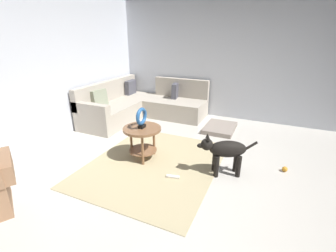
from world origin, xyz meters
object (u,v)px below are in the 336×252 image
object	(u,v)px
torus_sculpture	(142,117)
dog_toy_ball	(285,169)
side_table	(142,135)
sectional_couch	(141,106)
dog_bed_mat	(220,128)
dog_toy_rope	(173,177)
dog	(225,151)

from	to	relation	value
torus_sculpture	dog_toy_ball	world-z (taller)	torus_sculpture
torus_sculpture	dog_toy_ball	xyz separation A→B (m)	(0.52, -2.12, -0.67)
torus_sculpture	side_table	bearing A→B (deg)	90.00
sectional_couch	dog_toy_ball	bearing A→B (deg)	-111.20
torus_sculpture	dog_bed_mat	bearing A→B (deg)	-26.56
dog_toy_rope	dog_toy_ball	bearing A→B (deg)	-59.52
torus_sculpture	dog	xyz separation A→B (m)	(0.08, -1.29, -0.33)
dog	dog_toy_rope	world-z (taller)	dog
side_table	dog	size ratio (longest dim) A/B	0.76
sectional_couch	dog_bed_mat	distance (m)	1.95
dog	dog_toy_ball	xyz separation A→B (m)	(0.44, -0.83, -0.34)
side_table	dog	bearing A→B (deg)	-86.48
dog	sectional_couch	bearing A→B (deg)	29.85
sectional_couch	side_table	world-z (taller)	sectional_couch
dog_bed_mat	dog	xyz separation A→B (m)	(-1.66, -0.42, 0.33)
sectional_couch	dog_toy_ball	world-z (taller)	sectional_couch
sectional_couch	dog	size ratio (longest dim) A/B	2.84
dog_bed_mat	dog	distance (m)	1.75
side_table	sectional_couch	bearing A→B (deg)	31.20
dog_bed_mat	dog_toy_ball	world-z (taller)	dog_bed_mat
side_table	dog_bed_mat	bearing A→B (deg)	-26.56
side_table	dog_bed_mat	world-z (taller)	side_table
dog_toy_ball	dog	bearing A→B (deg)	118.11
side_table	torus_sculpture	size ratio (longest dim) A/B	1.84
dog_toy_ball	dog_toy_rope	bearing A→B (deg)	120.48
sectional_couch	side_table	size ratio (longest dim) A/B	3.75
sectional_couch	dog_toy_rope	size ratio (longest dim) A/B	12.14
dog_toy_rope	dog	bearing A→B (deg)	-56.49
side_table	dog_bed_mat	distance (m)	1.98
side_table	torus_sculpture	distance (m)	0.29
dog_toy_rope	torus_sculpture	bearing A→B (deg)	64.18
side_table	dog	xyz separation A→B (m)	(0.08, -1.29, -0.04)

